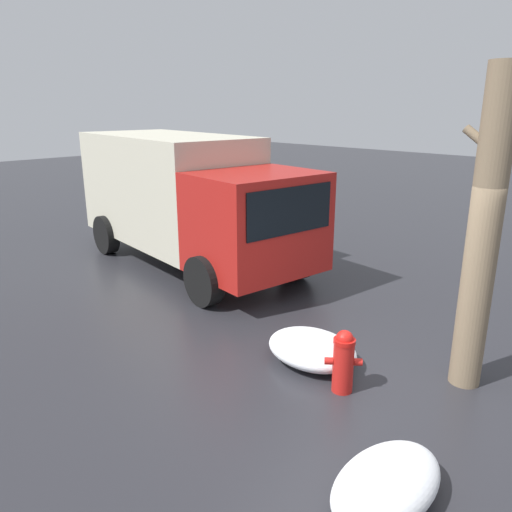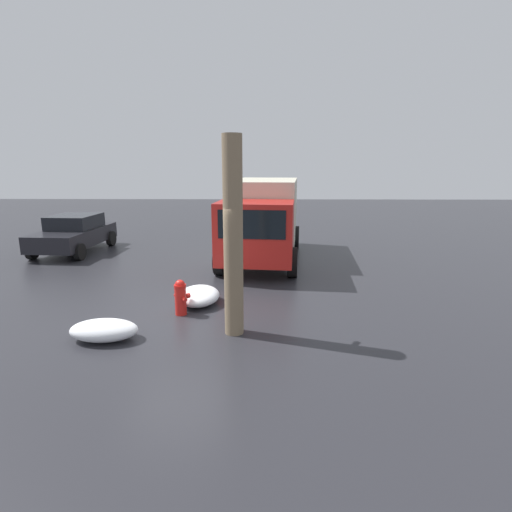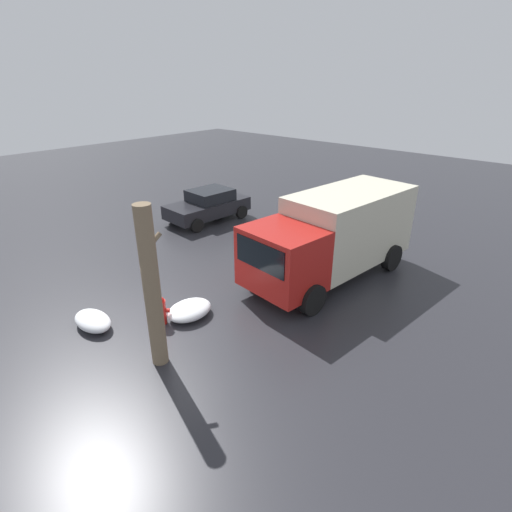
# 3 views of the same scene
# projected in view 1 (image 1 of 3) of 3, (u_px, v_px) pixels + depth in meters

# --- Properties ---
(ground_plane) EXTENTS (60.00, 60.00, 0.00)m
(ground_plane) POSITION_uv_depth(u_px,v_px,m) (342.00, 390.00, 6.17)
(ground_plane) COLOR #28282D
(fire_hydrant) EXTENTS (0.40, 0.39, 0.81)m
(fire_hydrant) POSITION_uv_depth(u_px,v_px,m) (343.00, 360.00, 6.06)
(fire_hydrant) COLOR red
(fire_hydrant) RESTS_ON ground_plane
(tree_trunk) EXTENTS (0.57, 0.38, 3.85)m
(tree_trunk) POSITION_uv_depth(u_px,v_px,m) (483.00, 235.00, 5.80)
(tree_trunk) COLOR #7F6B51
(tree_trunk) RESTS_ON ground_plane
(delivery_truck) EXTENTS (6.45, 2.98, 2.75)m
(delivery_truck) POSITION_uv_depth(u_px,v_px,m) (186.00, 196.00, 10.72)
(delivery_truck) COLOR red
(delivery_truck) RESTS_ON ground_plane
(snow_pile_by_hydrant) EXTENTS (1.31, 1.00, 0.40)m
(snow_pile_by_hydrant) POSITION_uv_depth(u_px,v_px,m) (312.00, 349.00, 6.80)
(snow_pile_by_hydrant) COLOR white
(snow_pile_by_hydrant) RESTS_ON ground_plane
(snow_pile_curbside) EXTENTS (0.77, 1.31, 0.39)m
(snow_pile_curbside) POSITION_uv_depth(u_px,v_px,m) (387.00, 484.00, 4.38)
(snow_pile_curbside) COLOR white
(snow_pile_curbside) RESTS_ON ground_plane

